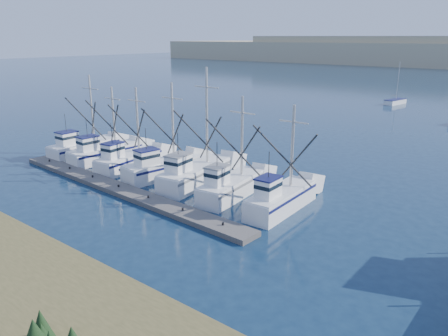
% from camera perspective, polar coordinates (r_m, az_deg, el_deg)
% --- Properties ---
extents(ground, '(500.00, 500.00, 0.00)m').
position_cam_1_polar(ground, '(28.50, -9.50, -10.10)').
color(ground, '#0D233C').
rests_on(ground, ground).
extents(floating_dock, '(29.17, 3.39, 0.39)m').
position_cam_1_polar(floating_dock, '(38.67, -13.58, -2.68)').
color(floating_dock, '#605B56').
rests_on(floating_dock, ground).
extents(trawler_fleet, '(28.30, 9.05, 10.26)m').
position_cam_1_polar(trawler_fleet, '(41.62, -8.40, 0.15)').
color(trawler_fleet, white).
rests_on(trawler_fleet, ground).
extents(sailboat_far, '(2.83, 5.69, 8.10)m').
position_cam_1_polar(sailboat_far, '(92.90, 21.45, 8.06)').
color(sailboat_far, white).
rests_on(sailboat_far, ground).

